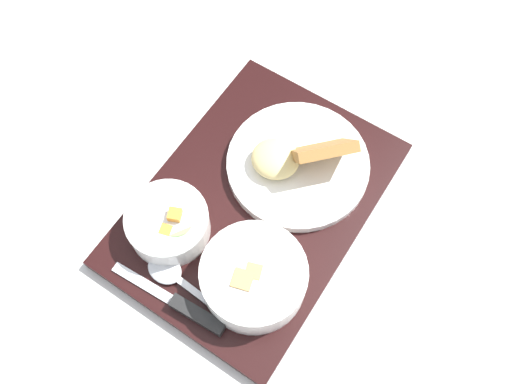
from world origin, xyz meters
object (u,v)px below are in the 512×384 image
Objects in this scene: bowl_soup at (254,276)px; spoon at (175,277)px; plate_main at (297,162)px; bowl_salad at (168,222)px; knife at (190,310)px.

spoon is (-0.04, 0.10, -0.03)m from bowl_soup.
bowl_soup is at bearing -171.64° from plate_main.
knife is (-0.09, -0.08, -0.02)m from bowl_salad.
plate_main reaches higher than spoon.
bowl_soup is 0.80× the size of knife.
spoon is (0.03, 0.04, -0.00)m from knife.
spoon is at bearing 114.37° from bowl_soup.
plate_main reaches higher than bowl_soup.
plate_main reaches higher than bowl_salad.
bowl_salad is at bearing -44.03° from spoon.
plate_main is at bearing -97.95° from spoon.
bowl_salad is 0.12m from knife.
bowl_soup is 0.66× the size of plate_main.
knife reaches higher than spoon.
knife is 1.17× the size of spoon.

